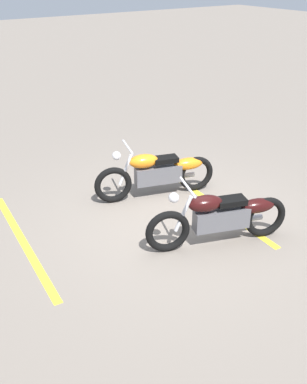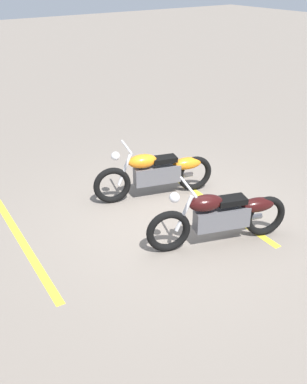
# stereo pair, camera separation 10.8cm
# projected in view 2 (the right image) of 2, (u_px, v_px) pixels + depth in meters

# --- Properties ---
(ground_plane) EXTENTS (60.00, 60.00, 0.00)m
(ground_plane) POSITION_uv_depth(u_px,v_px,m) (177.00, 219.00, 7.38)
(ground_plane) COLOR slate
(motorcycle_bright_foreground) EXTENTS (2.17, 0.82, 1.04)m
(motorcycle_bright_foreground) POSITION_uv_depth(u_px,v_px,m) (157.00, 172.00, 7.92)
(motorcycle_bright_foreground) COLOR black
(motorcycle_bright_foreground) RESTS_ON ground
(motorcycle_dark_foreground) EXTENTS (2.15, 0.87, 1.04)m
(motorcycle_dark_foreground) POSITION_uv_depth(u_px,v_px,m) (222.00, 215.00, 6.57)
(motorcycle_dark_foreground) COLOR black
(motorcycle_dark_foreground) RESTS_ON ground
(parking_stripe_near) EXTENTS (0.33, 3.20, 0.01)m
(parking_stripe_near) POSITION_uv_depth(u_px,v_px,m) (213.00, 203.00, 7.85)
(parking_stripe_near) COLOR yellow
(parking_stripe_near) RESTS_ON ground
(parking_stripe_mid) EXTENTS (0.33, 3.20, 0.01)m
(parking_stripe_mid) POSITION_uv_depth(u_px,v_px,m) (23.00, 243.00, 6.74)
(parking_stripe_mid) COLOR yellow
(parking_stripe_mid) RESTS_ON ground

